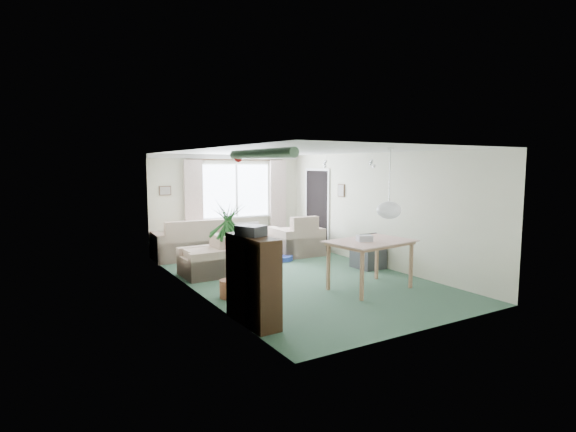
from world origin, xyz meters
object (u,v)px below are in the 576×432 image
sofa (194,238)px  armchair_left (204,256)px  coffee_table (257,246)px  dining_table (370,265)px  houseplant (229,250)px  armchair_corner (296,235)px  bookshelf (253,280)px  tv_cube (368,255)px  pet_bed (281,258)px

sofa → armchair_left: bearing=81.2°
sofa → coffee_table: size_ratio=2.01×
dining_table → houseplant: bearing=162.0°
sofa → dining_table: (1.76, -4.13, -0.04)m
sofa → armchair_left: (-0.40, -1.80, -0.06)m
armchair_corner → houseplant: houseplant is taller
sofa → bookshelf: bearing=84.6°
armchair_corner → bookshelf: (-2.97, -3.74, 0.12)m
sofa → dining_table: bearing=116.8°
houseplant → tv_cube: (3.35, 0.51, -0.52)m
pet_bed → armchair_corner: bearing=31.0°
armchair_corner → dining_table: armchair_corner is taller
bookshelf → dining_table: size_ratio=0.91×
armchair_corner → sofa: bearing=-19.3°
armchair_corner → dining_table: 3.26m
coffee_table → houseplant: (-1.96, -2.90, 0.58)m
bookshelf → tv_cube: size_ratio=2.08×
armchair_corner → armchair_left: size_ratio=1.22×
bookshelf → pet_bed: bookshelf is taller
armchair_corner → pet_bed: size_ratio=1.95×
coffee_table → houseplant: size_ratio=0.58×
armchair_corner → dining_table: bearing=84.3°
houseplant → dining_table: bearing=-18.0°
bookshelf → tv_cube: 3.97m
armchair_corner → pet_bed: (-0.65, -0.39, -0.42)m
houseplant → pet_bed: houseplant is taller
houseplant → tv_cube: size_ratio=2.72×
armchair_left → coffee_table: (1.81, 1.33, -0.19)m
houseplant → sofa: bearing=80.7°
bookshelf → houseplant: bearing=78.6°
bookshelf → armchair_corner: bearing=48.6°
armchair_corner → coffee_table: size_ratio=1.18×
armchair_corner → armchair_left: bearing=21.6°
armchair_left → pet_bed: armchair_left is taller
sofa → bookshelf: bookshelf is taller
pet_bed → armchair_left: bearing=-165.6°
sofa → houseplant: 3.44m
armchair_left → armchair_corner: bearing=108.1°
armchair_corner → bookshelf: bookshelf is taller
sofa → pet_bed: sofa is taller
armchair_left → tv_cube: size_ratio=1.51×
bookshelf → coffee_table: bearing=59.8°
coffee_table → dining_table: dining_table is taller
armchair_left → dining_table: size_ratio=0.66×
coffee_table → dining_table: (0.35, -3.65, 0.21)m
tv_cube → pet_bed: tv_cube is taller
houseplant → tv_cube: bearing=8.7°
bookshelf → dining_table: (2.50, 0.51, -0.19)m
coffee_table → armchair_corner: bearing=-27.4°
armchair_left → coffee_table: size_ratio=0.96×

